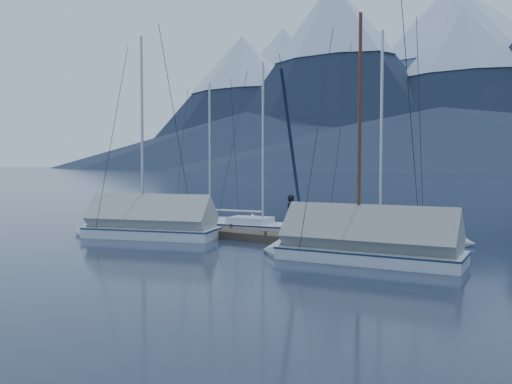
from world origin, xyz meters
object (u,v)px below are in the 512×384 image
sailboat_covered_near (354,247)px  person (292,215)px  sailboat_open_left (218,223)px  sailboat_covered_far (140,227)px  sailboat_open_right (392,238)px  sailboat_open_mid (272,230)px

sailboat_covered_near → person: 4.95m
sailboat_open_left → sailboat_covered_far: (-0.13, -5.76, 0.35)m
sailboat_open_right → sailboat_covered_near: (0.51, -5.19, 0.31)m
person → sailboat_open_right: bearing=-39.0°
sailboat_open_left → sailboat_covered_near: bearing=-27.5°
sailboat_open_left → person: 7.46m
sailboat_open_left → sailboat_covered_near: (10.88, -5.66, 0.34)m
sailboat_open_mid → sailboat_open_right: bearing=3.9°
sailboat_open_left → sailboat_covered_near: 12.27m
sailboat_open_right → sailboat_covered_far: (-10.50, -5.29, 0.33)m
sailboat_open_mid → sailboat_covered_near: bearing=-35.5°
sailboat_open_left → sailboat_open_mid: sailboat_open_mid is taller
sailboat_open_mid → sailboat_covered_near: size_ratio=0.96×
sailboat_covered_near → person: bearing=148.6°
sailboat_open_right → sailboat_covered_near: size_ratio=1.05×
person → sailboat_open_left: bearing=80.4°
sailboat_open_left → sailboat_covered_far: 5.77m
sailboat_open_left → sailboat_open_right: size_ratio=0.85×
sailboat_open_left → sailboat_open_mid: (4.20, -0.90, 0.01)m
sailboat_covered_near → sailboat_covered_far: 11.01m
person → sailboat_covered_far: bearing=126.5°
sailboat_open_mid → sailboat_open_left: bearing=167.9°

